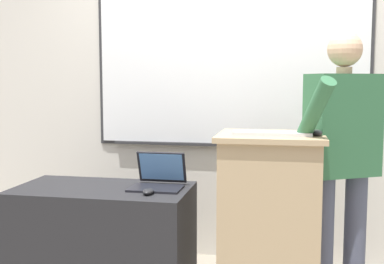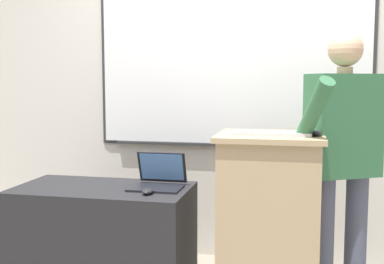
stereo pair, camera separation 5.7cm
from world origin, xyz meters
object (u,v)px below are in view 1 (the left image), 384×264
(computer_mouse_by_keyboard, at_px, (317,133))
(lectern_podium, at_px, (269,223))
(side_desk, at_px, (103,243))
(computer_mouse_by_laptop, at_px, (148,192))
(laptop, at_px, (159,177))
(person_presenter, at_px, (342,151))
(wireless_keyboard, at_px, (272,133))

(computer_mouse_by_keyboard, bearing_deg, lectern_podium, 168.88)
(side_desk, bearing_deg, computer_mouse_by_keyboard, -1.37)
(computer_mouse_by_keyboard, bearing_deg, computer_mouse_by_laptop, -174.23)
(lectern_podium, height_order, computer_mouse_by_laptop, lectern_podium)
(side_desk, relative_size, computer_mouse_by_keyboard, 10.81)
(laptop, relative_size, computer_mouse_by_laptop, 3.13)
(person_presenter, bearing_deg, computer_mouse_by_laptop, 167.33)
(laptop, xyz_separation_m, wireless_keyboard, (0.69, -0.13, 0.30))
(computer_mouse_by_keyboard, bearing_deg, side_desk, 178.63)
(wireless_keyboard, bearing_deg, side_desk, 177.39)
(lectern_podium, relative_size, wireless_keyboard, 2.42)
(lectern_podium, distance_m, wireless_keyboard, 0.54)
(side_desk, xyz_separation_m, computer_mouse_by_laptop, (0.33, -0.13, 0.37))
(side_desk, height_order, wireless_keyboard, wireless_keyboard)
(computer_mouse_by_keyboard, bearing_deg, laptop, 173.00)
(lectern_podium, height_order, laptop, lectern_podium)
(wireless_keyboard, relative_size, computer_mouse_by_laptop, 4.35)
(side_desk, height_order, computer_mouse_by_laptop, computer_mouse_by_laptop)
(laptop, height_order, computer_mouse_by_keyboard, computer_mouse_by_keyboard)
(lectern_podium, bearing_deg, computer_mouse_by_laptop, -168.17)
(lectern_podium, xyz_separation_m, laptop, (-0.68, 0.07, 0.23))
(computer_mouse_by_keyboard, bearing_deg, person_presenter, 53.03)
(person_presenter, bearing_deg, side_desk, 158.97)
(lectern_podium, distance_m, person_presenter, 0.60)
(lectern_podium, height_order, person_presenter, person_presenter)
(person_presenter, relative_size, computer_mouse_by_keyboard, 16.36)
(wireless_keyboard, distance_m, computer_mouse_by_laptop, 0.78)
(computer_mouse_by_laptop, bearing_deg, person_presenter, 15.53)
(lectern_podium, bearing_deg, person_presenter, 21.45)
(wireless_keyboard, bearing_deg, person_presenter, 29.45)
(lectern_podium, distance_m, laptop, 0.72)
(side_desk, height_order, laptop, laptop)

